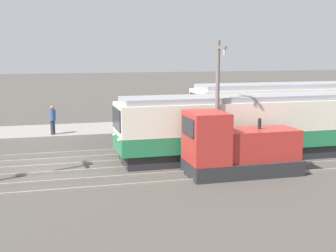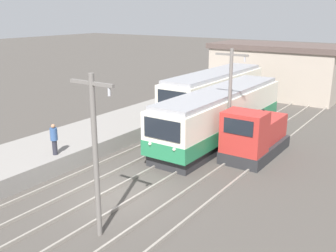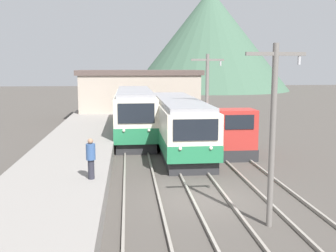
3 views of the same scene
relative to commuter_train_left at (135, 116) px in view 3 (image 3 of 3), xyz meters
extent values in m
plane|color=#47423D|center=(2.60, -14.45, -1.75)|extent=(200.00, 200.00, 0.00)
cube|color=gray|center=(-3.65, -14.45, -1.28)|extent=(4.50, 54.00, 0.92)
cube|color=gray|center=(-0.72, -14.45, -1.68)|extent=(0.10, 60.00, 0.14)
cube|color=gray|center=(0.72, -14.45, -1.68)|extent=(0.10, 60.00, 0.14)
cube|color=gray|center=(2.08, -14.45, -1.68)|extent=(0.10, 60.00, 0.14)
cube|color=gray|center=(3.52, -14.45, -1.68)|extent=(0.10, 60.00, 0.14)
cube|color=gray|center=(5.08, -14.45, -1.68)|extent=(0.10, 60.00, 0.14)
cube|color=gray|center=(6.52, -14.45, -1.68)|extent=(0.10, 60.00, 0.14)
cube|color=#28282B|center=(0.00, 0.01, -1.40)|extent=(2.58, 11.43, 0.70)
cube|color=silver|center=(0.00, 0.01, 0.35)|extent=(2.80, 11.91, 2.79)
cube|color=#267A4C|center=(0.00, 0.01, -0.54)|extent=(2.84, 11.95, 1.00)
cube|color=black|center=(0.00, -5.98, 0.91)|extent=(2.24, 0.06, 1.23)
sphere|color=silver|center=(-0.77, -5.99, -0.15)|extent=(0.18, 0.18, 0.18)
sphere|color=silver|center=(0.77, -5.99, -0.15)|extent=(0.18, 0.18, 0.18)
cube|color=#939399|center=(0.00, 0.01, 1.88)|extent=(2.46, 11.43, 0.28)
cube|color=#28282B|center=(2.80, -4.38, -1.40)|extent=(2.58, 12.79, 0.70)
cube|color=silver|center=(2.80, -4.38, 0.17)|extent=(2.80, 13.32, 2.43)
cube|color=#267A4C|center=(2.80, -4.38, -0.61)|extent=(2.84, 13.36, 0.87)
cube|color=black|center=(2.80, -11.08, 0.65)|extent=(2.24, 0.06, 1.07)
sphere|color=silver|center=(2.03, -11.09, -0.27)|extent=(0.18, 0.18, 0.18)
sphere|color=silver|center=(3.57, -11.09, -0.27)|extent=(0.18, 0.18, 0.18)
cube|color=#939399|center=(2.80, -4.38, 1.52)|extent=(2.46, 12.79, 0.28)
cube|color=#28282B|center=(5.80, -5.65, -1.40)|extent=(2.40, 5.30, 0.70)
cube|color=#B22D28|center=(5.80, -7.45, 0.10)|extent=(2.28, 1.70, 2.30)
cube|color=black|center=(5.80, -8.32, 0.61)|extent=(1.68, 0.04, 0.83)
cube|color=#B22D28|center=(5.80, -4.81, -0.35)|extent=(1.92, 3.50, 1.40)
cylinder|color=black|center=(5.80, -4.81, 0.60)|extent=(0.16, 0.16, 0.50)
cylinder|color=slate|center=(4.30, -17.33, 1.37)|extent=(0.20, 0.20, 6.23)
cube|color=slate|center=(4.30, -17.33, 4.13)|extent=(2.00, 0.12, 0.12)
cylinder|color=#B2B2B7|center=(5.10, -17.33, 3.93)|extent=(0.10, 0.10, 0.30)
cylinder|color=slate|center=(4.30, -6.35, 1.37)|extent=(0.20, 0.20, 6.23)
cube|color=slate|center=(4.30, -6.35, 4.13)|extent=(2.00, 0.12, 0.12)
cylinder|color=#B2B2B7|center=(5.10, -6.35, 3.93)|extent=(0.10, 0.10, 0.30)
cylinder|color=#282833|center=(-2.03, -14.05, -0.42)|extent=(0.26, 0.26, 0.81)
cylinder|color=#335184|center=(-2.03, -14.05, 0.31)|extent=(0.38, 0.38, 0.65)
sphere|color=#9E7051|center=(-2.03, -14.05, 0.75)|extent=(0.22, 0.22, 0.22)
cube|color=#AD9E8E|center=(0.75, 11.55, 0.57)|extent=(12.00, 6.00, 4.63)
cube|color=#51423D|center=(0.75, 11.55, 3.14)|extent=(12.60, 6.30, 0.50)
cone|color=#3D5B47|center=(19.01, 63.46, 9.97)|extent=(37.37, 37.37, 23.44)
camera|label=1|loc=(25.52, -14.63, 3.99)|focal=50.00mm
camera|label=2|loc=(13.96, -26.80, 6.51)|focal=42.00mm
camera|label=3|loc=(-0.51, -29.85, 3.72)|focal=42.00mm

